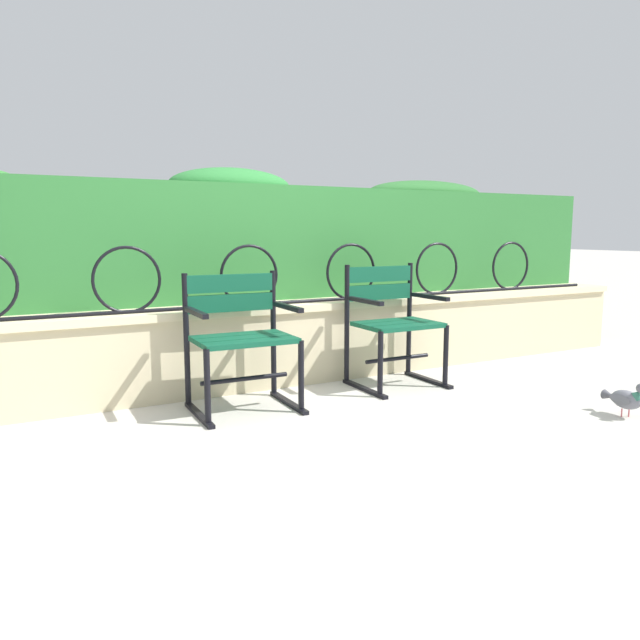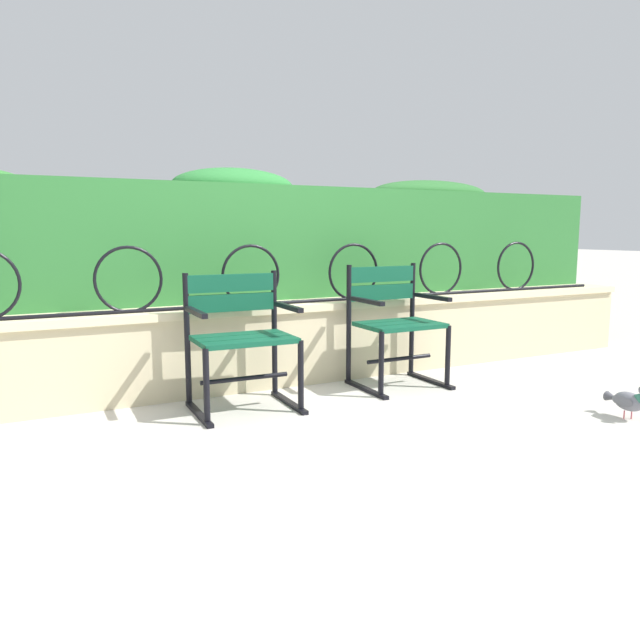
% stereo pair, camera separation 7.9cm
% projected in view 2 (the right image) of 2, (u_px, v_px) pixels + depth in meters
% --- Properties ---
extents(ground_plane, '(60.00, 60.00, 0.00)m').
position_uv_depth(ground_plane, '(329.00, 413.00, 3.64)').
color(ground_plane, '#BCB7AD').
extents(stone_wall, '(6.66, 0.41, 0.58)m').
position_uv_depth(stone_wall, '(275.00, 343.00, 4.33)').
color(stone_wall, beige).
rests_on(stone_wall, ground).
extents(iron_arch_fence, '(6.13, 0.02, 0.42)m').
position_uv_depth(iron_arch_fence, '(255.00, 279.00, 4.12)').
color(iron_arch_fence, black).
rests_on(iron_arch_fence, stone_wall).
extents(hedge_row, '(6.52, 0.57, 0.97)m').
position_uv_depth(hedge_row, '(252.00, 237.00, 4.64)').
color(hedge_row, '#2D7033').
rests_on(hedge_row, stone_wall).
extents(park_chair_left, '(0.63, 0.54, 0.83)m').
position_uv_depth(park_chair_left, '(240.00, 334.00, 3.71)').
color(park_chair_left, '#0F4C33').
rests_on(park_chair_left, ground).
extents(park_chair_right, '(0.59, 0.52, 0.85)m').
position_uv_depth(park_chair_right, '(394.00, 320.00, 4.27)').
color(park_chair_right, '#0F4C33').
rests_on(park_chair_right, ground).
extents(pigeon_near_chairs, '(0.11, 0.29, 0.22)m').
position_uv_depth(pigeon_near_chairs, '(628.00, 400.00, 3.51)').
color(pigeon_near_chairs, slate).
rests_on(pigeon_near_chairs, ground).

